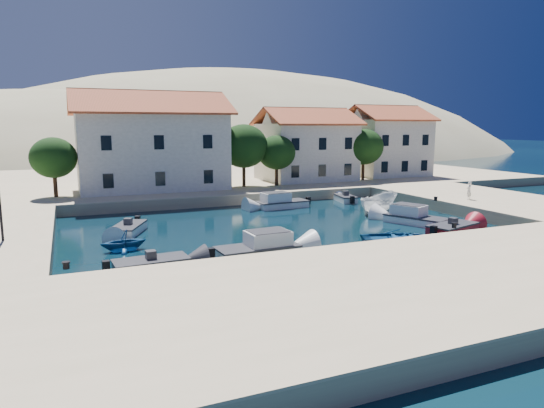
% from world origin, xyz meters
% --- Properties ---
extents(ground, '(400.00, 400.00, 0.00)m').
position_xyz_m(ground, '(0.00, 0.00, 0.00)').
color(ground, black).
rests_on(ground, ground).
extents(quay_south, '(52.00, 12.00, 1.00)m').
position_xyz_m(quay_south, '(0.00, -6.00, 0.50)').
color(quay_south, tan).
rests_on(quay_south, ground).
extents(quay_east, '(11.00, 20.00, 1.00)m').
position_xyz_m(quay_east, '(20.50, 10.00, 0.50)').
color(quay_east, tan).
rests_on(quay_east, ground).
extents(quay_north, '(80.00, 36.00, 1.00)m').
position_xyz_m(quay_north, '(2.00, 38.00, 0.50)').
color(quay_north, tan).
rests_on(quay_north, ground).
extents(hills, '(254.00, 176.00, 99.00)m').
position_xyz_m(hills, '(20.64, 123.62, -23.40)').
color(hills, tan).
rests_on(hills, ground).
extents(building_left, '(14.70, 9.45, 9.70)m').
position_xyz_m(building_left, '(-6.00, 28.00, 5.94)').
color(building_left, beige).
rests_on(building_left, quay_north).
extents(building_mid, '(10.50, 8.40, 8.30)m').
position_xyz_m(building_mid, '(12.00, 29.00, 5.22)').
color(building_mid, beige).
rests_on(building_mid, quay_north).
extents(building_right, '(9.45, 8.40, 8.80)m').
position_xyz_m(building_right, '(24.00, 30.00, 5.47)').
color(building_right, beige).
rests_on(building_right, quay_north).
extents(trees, '(37.30, 5.30, 6.45)m').
position_xyz_m(trees, '(4.51, 25.46, 4.84)').
color(trees, '#382314').
rests_on(trees, quay_north).
extents(bollards, '(29.36, 9.56, 0.30)m').
position_xyz_m(bollards, '(2.80, 3.87, 1.15)').
color(bollards, black).
rests_on(bollards, ground).
extents(motorboat_grey_sw, '(3.83, 1.89, 1.25)m').
position_xyz_m(motorboat_grey_sw, '(-10.35, 2.37, 0.29)').
color(motorboat_grey_sw, '#303035').
rests_on(motorboat_grey_sw, ground).
extents(cabin_cruiser_south, '(4.76, 2.21, 1.60)m').
position_xyz_m(cabin_cruiser_south, '(-4.40, 2.73, 0.48)').
color(cabin_cruiser_south, white).
rests_on(cabin_cruiser_south, ground).
extents(rowboat_south, '(5.96, 5.15, 1.04)m').
position_xyz_m(rowboat_south, '(4.89, 1.86, 0.00)').
color(rowboat_south, navy).
rests_on(rowboat_south, ground).
extents(motorboat_red_se, '(4.33, 2.82, 1.25)m').
position_xyz_m(motorboat_red_se, '(10.21, 3.20, 0.29)').
color(motorboat_red_se, maroon).
rests_on(motorboat_red_se, ground).
extents(cabin_cruiser_east, '(3.54, 5.00, 1.60)m').
position_xyz_m(cabin_cruiser_east, '(9.83, 6.56, 0.48)').
color(cabin_cruiser_east, white).
rests_on(cabin_cruiser_east, ground).
extents(boat_east, '(5.10, 3.54, 1.85)m').
position_xyz_m(boat_east, '(10.11, 11.68, 0.00)').
color(boat_east, white).
rests_on(boat_east, ground).
extents(motorboat_white_ne, '(2.00, 3.28, 1.25)m').
position_xyz_m(motorboat_white_ne, '(10.74, 17.98, 0.30)').
color(motorboat_white_ne, white).
rests_on(motorboat_white_ne, ground).
extents(rowboat_west, '(2.89, 2.57, 1.39)m').
position_xyz_m(rowboat_west, '(-11.18, 7.11, 0.00)').
color(rowboat_west, navy).
rests_on(rowboat_west, ground).
extents(motorboat_white_west, '(3.02, 4.07, 1.25)m').
position_xyz_m(motorboat_white_west, '(-10.36, 11.79, 0.29)').
color(motorboat_white_west, white).
rests_on(motorboat_white_west, ground).
extents(cabin_cruiser_north, '(4.73, 2.23, 1.60)m').
position_xyz_m(cabin_cruiser_north, '(3.64, 17.21, 0.48)').
color(cabin_cruiser_north, white).
rests_on(cabin_cruiser_north, ground).
extents(pedestrian, '(0.66, 0.54, 1.56)m').
position_xyz_m(pedestrian, '(17.77, 9.42, 1.78)').
color(pedestrian, white).
rests_on(pedestrian, quay_east).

